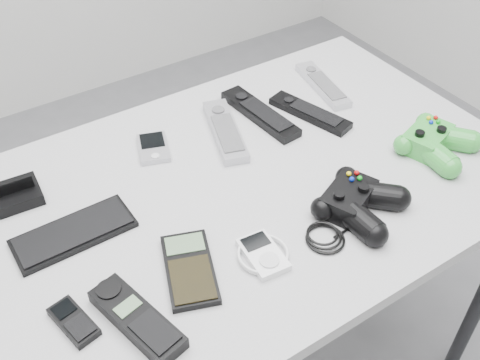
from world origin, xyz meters
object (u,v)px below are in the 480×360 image
remote_silver_a (225,130)px  remote_black_b (310,112)px  pda_keyboard (74,233)px  pda (153,147)px  controller_black (357,200)px  controller_green (434,140)px  remote_black_a (260,113)px  cordless_handset (137,319)px  desk (247,204)px  remote_silver_b (323,84)px  calculator (190,269)px  mp3_player (263,254)px  mobile_phone (74,321)px

remote_silver_a → remote_black_b: (0.21, -0.05, -0.00)m
pda_keyboard → pda: bearing=30.7°
controller_black → pda_keyboard: bearing=130.6°
remote_silver_a → controller_green: bearing=-21.8°
remote_black_a → remote_black_b: (0.10, -0.06, -0.00)m
controller_black → controller_green: (0.27, 0.05, -0.00)m
cordless_handset → controller_green: 0.73m
desk → remote_silver_b: 0.41m
remote_silver_a → calculator: 0.40m
pda_keyboard → remote_black_a: (0.50, 0.12, 0.00)m
pda → remote_black_a: size_ratio=0.42×
pda_keyboard → controller_black: controller_black is taller
remote_black_a → pda: bearing=169.7°
controller_green → mp3_player: bearing=168.7°
mobile_phone → calculator: 0.21m
remote_silver_a → remote_black_b: bearing=5.1°
cordless_handset → mobile_phone: bearing=134.0°
pda → remote_silver_b: size_ratio=0.47×
mp3_player → mobile_phone: bearing=176.7°
remote_black_a → cordless_handset: 0.60m
remote_black_b → pda: bearing=150.5°
remote_silver_a → pda: bearing=-174.7°
cordless_handset → remote_black_a: bearing=23.1°
pda → mobile_phone: size_ratio=1.04×
remote_black_b → mp3_player: remote_black_b is taller
remote_black_a → controller_black: controller_black is taller
pda → controller_black: 0.45m
pda → desk: bearing=-40.0°
remote_silver_b → mp3_player: 0.58m
desk → remote_black_b: bearing=24.0°
pda → cordless_handset: size_ratio=0.54×
desk → controller_black: size_ratio=4.17×
pda → cordless_handset: bearing=-100.5°
mobile_phone → pda_keyboard: bearing=57.7°
pda_keyboard → remote_black_a: 0.52m
controller_green → remote_black_a: bearing=111.7°
remote_silver_a → remote_black_a: bearing=25.0°
desk → remote_black_b: 0.28m
remote_silver_b → controller_green: (0.04, -0.32, 0.02)m
desk → remote_silver_b: bearing=28.2°
pda → remote_black_a: 0.27m
pda_keyboard → mp3_player: bearing=-42.5°
desk → pda_keyboard: size_ratio=5.20×
pda_keyboard → remote_black_a: size_ratio=0.95×
mobile_phone → cordless_handset: cordless_handset is taller
mobile_phone → controller_black: bearing=-16.9°
remote_black_b → remote_black_a: bearing=132.8°
controller_green → cordless_handset: bearing=167.1°
remote_black_b → remote_silver_b: (0.10, 0.08, 0.00)m
pda → mobile_phone: (-0.31, -0.33, 0.00)m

